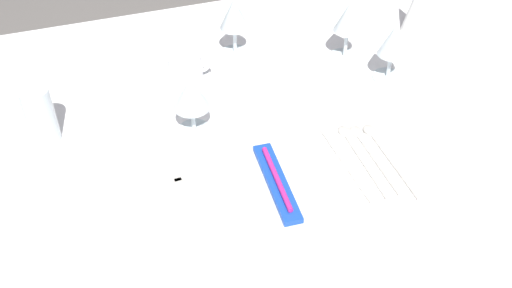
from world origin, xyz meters
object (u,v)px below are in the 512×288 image
Objects in this scene: spoon_dessert at (370,150)px; wine_glass_right at (393,43)px; spoon_tea at (385,151)px; wine_glass_centre at (234,16)px; dinner_knife at (348,165)px; wine_glass_far at (191,96)px; drink_tumbler at (41,119)px; coffee_cup_left at (186,67)px; dinner_plate at (276,188)px; spoon_soup at (358,151)px; toothbrush_package at (276,182)px; fork_outer at (187,204)px; napkin_folded at (419,2)px; wine_glass_left at (349,20)px.

spoon_dessert is 0.28m from wine_glass_right.
wine_glass_centre is (-0.19, 0.45, 0.10)m from spoon_tea.
dinner_knife is 0.07m from spoon_dessert.
wine_glass_far is 0.31m from drink_tumbler.
dinner_plate is at bearing -78.87° from coffee_cup_left.
spoon_tea is 1.73× the size of wine_glass_far.
spoon_soup is at bearing 14.77° from dinner_plate.
spoon_tea is at bearing 10.43° from dinner_knife.
toothbrush_package reaches higher than spoon_soup.
spoon_dessert is at bearing -49.24° from coffee_cup_left.
wine_glass_right reaches higher than dinner_knife.
spoon_dessert is 1.61× the size of wine_glass_far.
coffee_cup_left is 0.47m from wine_glass_right.
coffee_cup_left is at bearing 128.58° from spoon_soup.
spoon_tea is at bearing -22.34° from spoon_dessert.
fork_outer is at bearing 173.97° from dinner_plate.
dinner_knife is 0.35m from wine_glass_far.
wine_glass_right is at bearing -134.20° from napkin_folded.
wine_glass_far is at bearing 150.07° from spoon_soup.
spoon_tea is at bearing 2.56° from fork_outer.
dinner_knife is at bearing 7.10° from toothbrush_package.
spoon_dessert is at bearing -129.44° from napkin_folded.
wine_glass_right is at bearing -34.47° from wine_glass_centre.
drink_tumbler is 0.96m from napkin_folded.
drink_tumbler is at bearing 158.46° from spoon_tea.
wine_glass_left is at bearing -2.26° from coffee_cup_left.
dinner_plate is 0.25m from spoon_tea.
spoon_tea is at bearing -125.98° from napkin_folded.
toothbrush_package reaches higher than dinner_plate.
dinner_plate is at bearing -167.67° from spoon_dessert.
wine_glass_centre is (-0.13, 0.43, 0.10)m from spoon_soup.
spoon_tea is 0.49m from coffee_cup_left.
dinner_plate reaches higher than spoon_dessert.
toothbrush_package is 0.26m from wine_glass_far.
coffee_cup_left is 0.67× the size of wine_glass_left.
napkin_folded is at bearing 38.94° from dinner_plate.
wine_glass_far is at bearing 142.28° from dinner_knife.
spoon_soup is at bearing -73.02° from wine_glass_centre.
wine_glass_left is at bearing 20.27° from wine_glass_far.
wine_glass_right reaches higher than spoon_dessert.
wine_glass_far reaches higher than coffee_cup_left.
dinner_plate is 0.70m from napkin_folded.
spoon_tea is at bearing -100.91° from wine_glass_left.
wine_glass_centre reaches higher than wine_glass_far.
coffee_cup_left is (-0.30, 0.35, 0.04)m from spoon_dessert.
wine_glass_far is (-0.42, -0.16, -0.01)m from wine_glass_left.
dinner_knife is at bearing -138.38° from spoon_soup.
spoon_soup and spoon_tea have the same top height.
wine_glass_centre reaches higher than dinner_plate.
wine_glass_right reaches higher than fork_outer.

